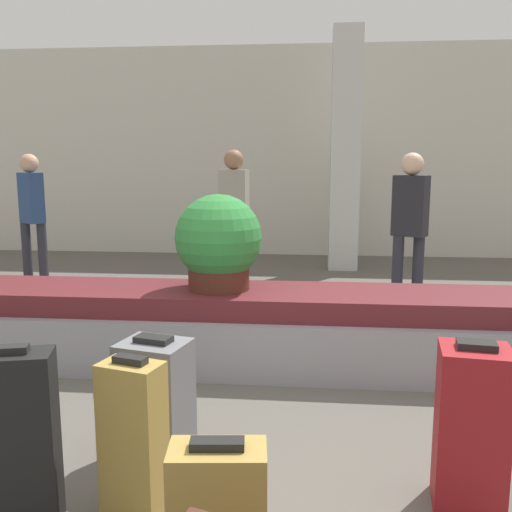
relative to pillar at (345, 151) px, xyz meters
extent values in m
plane|color=#59544C|center=(-0.83, -5.29, -1.60)|extent=(18.00, 18.00, 0.00)
cube|color=beige|center=(-0.83, 1.11, 0.00)|extent=(18.00, 0.06, 3.20)
cube|color=gray|center=(-0.83, -3.83, -1.40)|extent=(7.59, 0.84, 0.40)
cube|color=#5B1E23|center=(-0.83, -3.83, -1.12)|extent=(7.28, 0.68, 0.16)
cube|color=silver|center=(0.00, 0.00, 0.00)|extent=(0.39, 0.39, 3.20)
cube|color=black|center=(-0.74, -6.10, -1.04)|extent=(0.19, 0.08, 0.03)
cube|color=black|center=(-1.64, -5.83, -1.23)|extent=(0.42, 0.27, 0.75)
cube|color=black|center=(-1.64, -5.83, -0.84)|extent=(0.22, 0.11, 0.03)
cube|color=#A3843D|center=(-1.16, -5.70, -1.26)|extent=(0.29, 0.22, 0.68)
cube|color=black|center=(-1.16, -5.70, -0.91)|extent=(0.15, 0.09, 0.03)
cube|color=maroon|center=(0.25, -5.50, -1.24)|extent=(0.32, 0.30, 0.72)
cube|color=black|center=(0.25, -5.50, -0.87)|extent=(0.17, 0.11, 0.03)
cube|color=slate|center=(-1.20, -5.23, -1.29)|extent=(0.38, 0.34, 0.61)
cube|color=black|center=(-1.20, -5.23, -0.97)|extent=(0.20, 0.13, 0.03)
cylinder|color=#4C2319|center=(-1.10, -3.83, -0.94)|extent=(0.45, 0.45, 0.20)
sphere|color=#2D7F38|center=(-1.10, -3.83, -0.66)|extent=(0.63, 0.63, 0.63)
cylinder|color=#282833|center=(-3.85, -1.38, -1.23)|extent=(0.11, 0.11, 0.75)
cylinder|color=#282833|center=(-3.65, -1.38, -1.23)|extent=(0.11, 0.11, 0.75)
cube|color=navy|center=(-3.75, -1.38, -0.56)|extent=(0.36, 0.34, 0.59)
sphere|color=tan|center=(-3.75, -1.38, -0.15)|extent=(0.22, 0.22, 0.22)
cylinder|color=#282833|center=(0.43, -2.15, -1.23)|extent=(0.11, 0.11, 0.75)
cylinder|color=#282833|center=(0.63, -2.15, -1.23)|extent=(0.11, 0.11, 0.75)
cube|color=#232328|center=(0.53, -2.15, -0.55)|extent=(0.37, 0.32, 0.59)
sphere|color=beige|center=(0.53, -2.15, -0.15)|extent=(0.22, 0.22, 0.22)
cylinder|color=#282833|center=(-1.43, -1.37, -1.22)|extent=(0.11, 0.11, 0.77)
cylinder|color=#282833|center=(-1.23, -1.37, -1.22)|extent=(0.11, 0.11, 0.77)
cube|color=gray|center=(-1.33, -1.37, -0.53)|extent=(0.35, 0.23, 0.61)
sphere|color=#936B4C|center=(-1.33, -1.37, -0.11)|extent=(0.22, 0.22, 0.22)
camera|label=1|loc=(-0.44, -7.85, -0.10)|focal=40.00mm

